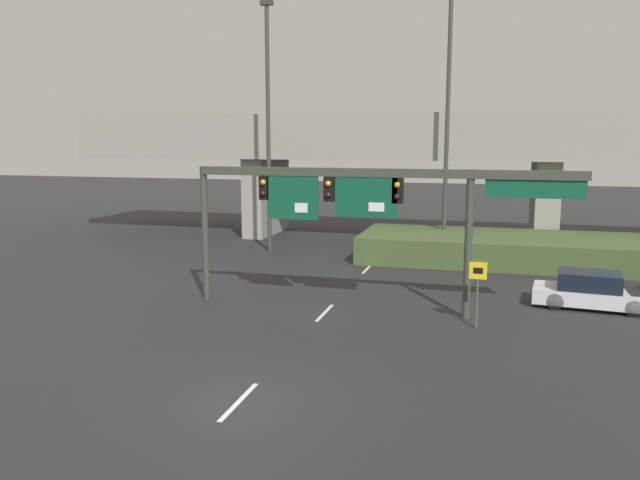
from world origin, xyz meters
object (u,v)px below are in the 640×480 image
object	(u,v)px
speed_limit_sign	(478,284)
signal_gantry	(360,197)
highway_light_pole_near	(268,123)
highway_light_pole_far	(448,101)
parked_sedan_near_right	(592,291)

from	to	relation	value
speed_limit_sign	signal_gantry	bearing A→B (deg)	165.97
speed_limit_sign	highway_light_pole_near	xyz separation A→B (m)	(-12.11, 12.32, 5.85)
highway_light_pole_near	highway_light_pole_far	xyz separation A→B (m)	(9.91, 1.90, 1.18)
speed_limit_sign	parked_sedan_near_right	size ratio (longest dim) A/B	0.52
speed_limit_sign	highway_light_pole_near	bearing A→B (deg)	134.50
parked_sedan_near_right	highway_light_pole_far	bearing A→B (deg)	128.32
highway_light_pole_near	highway_light_pole_far	bearing A→B (deg)	10.88
signal_gantry	speed_limit_sign	world-z (taller)	signal_gantry
signal_gantry	highway_light_pole_near	bearing A→B (deg)	124.42
highway_light_pole_near	parked_sedan_near_right	distance (m)	19.60
signal_gantry	highway_light_pole_near	size ratio (longest dim) A/B	1.03
signal_gantry	speed_limit_sign	bearing A→B (deg)	-14.03
highway_light_pole_far	highway_light_pole_near	bearing A→B (deg)	-169.12
highway_light_pole_far	parked_sedan_near_right	world-z (taller)	highway_light_pole_far
signal_gantry	highway_light_pole_far	distance (m)	13.95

